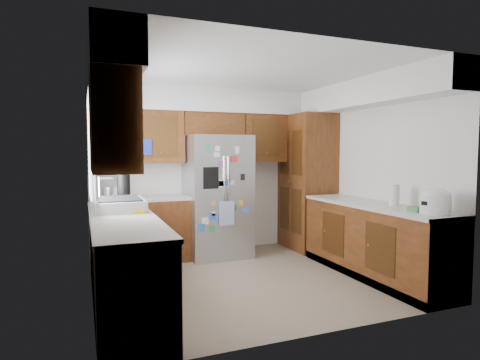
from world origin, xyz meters
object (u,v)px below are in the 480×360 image
Objects in this scene: pantry at (307,182)px; paper_towel at (394,195)px; fridge at (218,196)px; rice_cooker at (435,201)px.

paper_towel is (0.04, -1.90, -0.03)m from pantry.
fridge is at bearing 177.94° from pantry.
pantry is 2.53m from rice_cooker.
pantry is 8.32× the size of paper_towel.
pantry reaches higher than rice_cooker.
pantry is 1.90m from paper_towel.
rice_cooker is 0.63m from paper_towel.
pantry is at bearing 91.35° from paper_towel.
fridge is 2.49m from paper_towel.
rice_cooker is (1.50, -2.58, 0.16)m from fridge.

